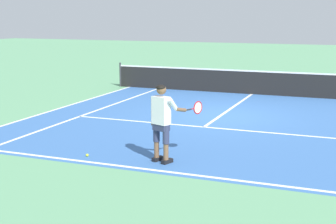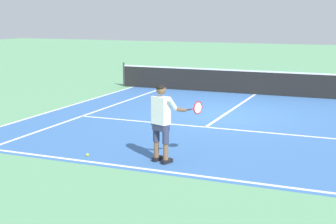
# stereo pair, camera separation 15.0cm
# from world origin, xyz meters

# --- Properties ---
(ground_plane) EXTENTS (80.00, 80.00, 0.00)m
(ground_plane) POSITION_xyz_m (0.00, 0.00, 0.00)
(ground_plane) COLOR #609E70
(court_inner_surface) EXTENTS (10.98, 11.00, 0.00)m
(court_inner_surface) POSITION_xyz_m (0.00, -0.64, 0.00)
(court_inner_surface) COLOR #3866A8
(court_inner_surface) RESTS_ON ground
(line_baseline) EXTENTS (10.98, 0.10, 0.01)m
(line_baseline) POSITION_xyz_m (0.00, -5.95, 0.00)
(line_baseline) COLOR white
(line_baseline) RESTS_ON ground
(line_service) EXTENTS (8.23, 0.10, 0.01)m
(line_service) POSITION_xyz_m (0.00, -1.74, 0.00)
(line_service) COLOR white
(line_service) RESTS_ON ground
(line_centre_service) EXTENTS (0.10, 6.40, 0.01)m
(line_centre_service) POSITION_xyz_m (0.00, 1.46, 0.00)
(line_centre_service) COLOR white
(line_centre_service) RESTS_ON ground
(line_singles_left) EXTENTS (0.10, 10.60, 0.01)m
(line_singles_left) POSITION_xyz_m (-4.12, -0.64, 0.00)
(line_singles_left) COLOR white
(line_singles_left) RESTS_ON ground
(line_doubles_left) EXTENTS (0.10, 10.60, 0.01)m
(line_doubles_left) POSITION_xyz_m (-5.49, -0.64, 0.00)
(line_doubles_left) COLOR white
(line_doubles_left) RESTS_ON ground
(tennis_net) EXTENTS (11.96, 0.08, 1.07)m
(tennis_net) POSITION_xyz_m (0.00, 4.66, 0.50)
(tennis_net) COLOR #333338
(tennis_net) RESTS_ON ground
(tennis_player) EXTENTS (0.94, 1.00, 1.71)m
(tennis_player) POSITION_xyz_m (0.19, -5.35, 0.99)
(tennis_player) COLOR black
(tennis_player) RESTS_ON ground
(tennis_ball_near_feet) EXTENTS (0.07, 0.07, 0.07)m
(tennis_ball_near_feet) POSITION_xyz_m (-1.57, -5.58, 0.03)
(tennis_ball_near_feet) COLOR #CCE02D
(tennis_ball_near_feet) RESTS_ON ground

